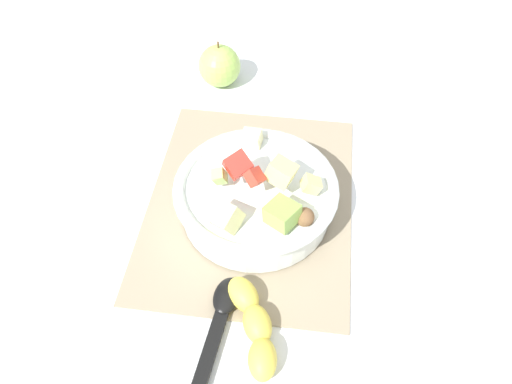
% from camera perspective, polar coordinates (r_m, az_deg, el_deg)
% --- Properties ---
extents(ground_plane, '(2.40, 2.40, 0.00)m').
position_cam_1_polar(ground_plane, '(0.80, -0.63, -1.18)').
color(ground_plane, silver).
extents(placemat, '(0.41, 0.32, 0.01)m').
position_cam_1_polar(placemat, '(0.80, -0.63, -1.04)').
color(placemat, gray).
rests_on(placemat, ground_plane).
extents(salad_bowl, '(0.24, 0.24, 0.11)m').
position_cam_1_polar(salad_bowl, '(0.76, 0.04, -0.39)').
color(salad_bowl, white).
rests_on(salad_bowl, placemat).
extents(serving_spoon, '(0.24, 0.05, 0.01)m').
position_cam_1_polar(serving_spoon, '(0.68, -4.55, -15.37)').
color(serving_spoon, black).
rests_on(serving_spoon, placemat).
extents(whole_apple, '(0.08, 0.08, 0.09)m').
position_cam_1_polar(whole_apple, '(1.00, -4.11, 13.89)').
color(whole_apple, '#9EC656').
rests_on(whole_apple, ground_plane).
extents(banana_whole, '(0.15, 0.09, 0.04)m').
position_cam_1_polar(banana_whole, '(0.67, -0.22, -14.65)').
color(banana_whole, yellow).
rests_on(banana_whole, ground_plane).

